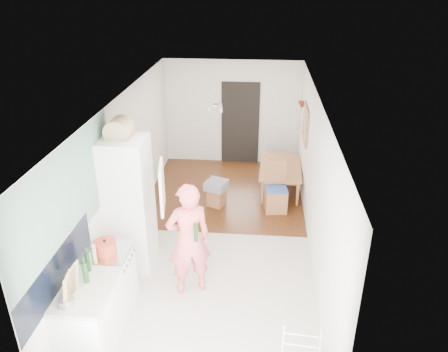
% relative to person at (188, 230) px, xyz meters
% --- Properties ---
extents(room_shell, '(3.20, 7.00, 2.50)m').
position_rel_person_xyz_m(room_shell, '(0.26, 1.36, 0.22)').
color(room_shell, silver).
rests_on(room_shell, ground).
extents(floor, '(3.20, 7.00, 0.01)m').
position_rel_person_xyz_m(floor, '(0.26, 1.36, -1.03)').
color(floor, beige).
rests_on(floor, ground).
extents(wood_floor_overlay, '(3.20, 3.30, 0.01)m').
position_rel_person_xyz_m(wood_floor_overlay, '(0.26, 3.21, -1.03)').
color(wood_floor_overlay, '#5C2B13').
rests_on(wood_floor_overlay, room_shell).
extents(sage_wall_panel, '(0.02, 3.00, 1.30)m').
position_rel_person_xyz_m(sage_wall_panel, '(-1.33, -0.64, 0.82)').
color(sage_wall_panel, gray).
rests_on(sage_wall_panel, room_shell).
extents(tile_splashback, '(0.02, 1.90, 0.50)m').
position_rel_person_xyz_m(tile_splashback, '(-1.33, -1.19, 0.12)').
color(tile_splashback, black).
rests_on(tile_splashback, room_shell).
extents(doorway_recess, '(0.90, 0.04, 2.00)m').
position_rel_person_xyz_m(doorway_recess, '(0.46, 4.84, -0.03)').
color(doorway_recess, black).
rests_on(doorway_recess, room_shell).
extents(base_cabinet, '(0.60, 0.90, 0.86)m').
position_rel_person_xyz_m(base_cabinet, '(-1.04, -1.19, -0.60)').
color(base_cabinet, white).
rests_on(base_cabinet, room_shell).
extents(worktop, '(0.62, 0.92, 0.06)m').
position_rel_person_xyz_m(worktop, '(-1.04, -1.19, -0.14)').
color(worktop, beige).
rests_on(worktop, room_shell).
extents(range_cooker, '(0.60, 0.60, 0.88)m').
position_rel_person_xyz_m(range_cooker, '(-1.04, -0.44, -0.59)').
color(range_cooker, white).
rests_on(range_cooker, room_shell).
extents(cooker_top, '(0.60, 0.60, 0.04)m').
position_rel_person_xyz_m(cooker_top, '(-1.04, -0.44, -0.13)').
color(cooker_top, '#BCBCBF').
rests_on(cooker_top, room_shell).
extents(fridge_housing, '(0.66, 0.66, 2.15)m').
position_rel_person_xyz_m(fridge_housing, '(-1.01, 0.58, 0.04)').
color(fridge_housing, white).
rests_on(fridge_housing, room_shell).
extents(fridge_door, '(0.14, 0.56, 0.70)m').
position_rel_person_xyz_m(fridge_door, '(-0.40, 0.28, 0.52)').
color(fridge_door, white).
rests_on(fridge_door, room_shell).
extents(fridge_interior, '(0.02, 0.52, 0.66)m').
position_rel_person_xyz_m(fridge_interior, '(-0.70, 0.58, 0.52)').
color(fridge_interior, white).
rests_on(fridge_interior, room_shell).
extents(pinboard, '(0.03, 0.90, 0.70)m').
position_rel_person_xyz_m(pinboard, '(1.84, 3.26, 0.52)').
color(pinboard, tan).
rests_on(pinboard, room_shell).
extents(pinboard_frame, '(0.00, 0.94, 0.74)m').
position_rel_person_xyz_m(pinboard_frame, '(1.82, 3.26, 0.52)').
color(pinboard_frame, '#915E2F').
rests_on(pinboard_frame, room_shell).
extents(wall_sconce, '(0.18, 0.18, 0.16)m').
position_rel_person_xyz_m(wall_sconce, '(1.80, 3.91, 0.72)').
color(wall_sconce, maroon).
rests_on(wall_sconce, room_shell).
extents(person, '(0.88, 0.74, 2.07)m').
position_rel_person_xyz_m(person, '(0.00, 0.00, 0.00)').
color(person, '#F66664').
rests_on(person, floor).
extents(dining_table, '(0.77, 1.33, 0.46)m').
position_rel_person_xyz_m(dining_table, '(1.43, 3.41, -0.80)').
color(dining_table, '#915E2F').
rests_on(dining_table, floor).
extents(dining_chair, '(0.46, 0.46, 0.99)m').
position_rel_person_xyz_m(dining_chair, '(1.30, 2.49, -0.54)').
color(dining_chair, '#915E2F').
rests_on(dining_chair, floor).
extents(stool, '(0.39, 0.39, 0.40)m').
position_rel_person_xyz_m(stool, '(0.12, 2.58, -0.83)').
color(stool, '#915E2F').
rests_on(stool, floor).
extents(grey_drape, '(0.50, 0.50, 0.17)m').
position_rel_person_xyz_m(grey_drape, '(0.12, 2.53, -0.55)').
color(grey_drape, slate).
rests_on(grey_drape, stool).
extents(bread_bin, '(0.46, 0.45, 0.20)m').
position_rel_person_xyz_m(bread_bin, '(-1.07, 0.64, 1.22)').
color(bread_bin, tan).
rests_on(bread_bin, fridge_housing).
extents(red_casserole, '(0.32, 0.32, 0.18)m').
position_rel_person_xyz_m(red_casserole, '(-1.03, -0.47, -0.02)').
color(red_casserole, '#C13B22').
rests_on(red_casserole, cooker_top).
extents(steel_pan, '(0.20, 0.20, 0.09)m').
position_rel_person_xyz_m(steel_pan, '(-1.14, -1.49, -0.07)').
color(steel_pan, '#BCBCBF').
rests_on(steel_pan, worktop).
extents(held_bottle, '(0.06, 0.06, 0.27)m').
position_rel_person_xyz_m(held_bottle, '(0.13, -0.13, 0.05)').
color(held_bottle, '#153D16').
rests_on(held_bottle, person).
extents(bottle_a, '(0.08, 0.08, 0.28)m').
position_rel_person_xyz_m(bottle_a, '(-1.06, -1.08, 0.03)').
color(bottle_a, '#153D16').
rests_on(bottle_a, worktop).
extents(bottle_b, '(0.06, 0.06, 0.27)m').
position_rel_person_xyz_m(bottle_b, '(-1.11, -0.86, 0.02)').
color(bottle_b, '#153D16').
rests_on(bottle_b, worktop).
extents(bottle_c, '(0.10, 0.10, 0.22)m').
position_rel_person_xyz_m(bottle_c, '(-1.18, -1.21, -0.00)').
color(bottle_c, silver).
rests_on(bottle_c, worktop).
extents(pepper_mill_front, '(0.06, 0.06, 0.20)m').
position_rel_person_xyz_m(pepper_mill_front, '(-1.12, -0.82, -0.01)').
color(pepper_mill_front, tan).
rests_on(pepper_mill_front, worktop).
extents(pepper_mill_back, '(0.06, 0.06, 0.20)m').
position_rel_person_xyz_m(pepper_mill_back, '(-1.11, -0.66, -0.01)').
color(pepper_mill_back, tan).
rests_on(pepper_mill_back, worktop).
extents(chopping_boards, '(0.11, 0.30, 0.40)m').
position_rel_person_xyz_m(chopping_boards, '(-1.11, -1.36, 0.09)').
color(chopping_boards, tan).
rests_on(chopping_boards, worktop).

